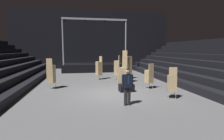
% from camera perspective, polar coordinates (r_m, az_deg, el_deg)
% --- Properties ---
extents(ground_plane, '(22.00, 30.00, 0.10)m').
position_cam_1_polar(ground_plane, '(10.55, -0.84, -7.99)').
color(ground_plane, slate).
extents(arena_end_wall, '(22.00, 0.30, 8.00)m').
position_cam_1_polar(arena_end_wall, '(25.17, -6.45, 9.77)').
color(arena_end_wall, black).
rests_on(arena_end_wall, ground_plane).
extents(bleacher_bank_right, '(6.00, 24.00, 3.60)m').
position_cam_1_polar(bleacher_bank_right, '(14.70, 30.91, 2.53)').
color(bleacher_bank_right, black).
rests_on(bleacher_bank_right, ground_plane).
extents(stage_riser, '(7.59, 3.26, 6.09)m').
position_cam_1_polar(stage_riser, '(21.45, -5.68, 1.14)').
color(stage_riser, black).
rests_on(stage_riser, ground_plane).
extents(man_with_tie, '(0.57, 0.29, 1.76)m').
position_cam_1_polar(man_with_tie, '(8.21, 5.07, -4.74)').
color(man_with_tie, black).
rests_on(man_with_tie, ground_plane).
extents(chair_stack_front_left, '(0.60, 0.60, 2.14)m').
position_cam_1_polar(chair_stack_front_left, '(15.18, 1.71, 0.80)').
color(chair_stack_front_left, '#B2B5BA').
rests_on(chair_stack_front_left, ground_plane).
extents(chair_stack_front_right, '(0.56, 0.56, 1.71)m').
position_cam_1_polar(chair_stack_front_right, '(9.95, 18.99, -3.89)').
color(chair_stack_front_right, '#B2B5BA').
rests_on(chair_stack_front_right, ground_plane).
extents(chair_stack_mid_left, '(0.62, 0.62, 2.56)m').
position_cam_1_polar(chair_stack_mid_left, '(13.78, 4.58, 1.06)').
color(chair_stack_mid_left, '#B2B5BA').
rests_on(chair_stack_mid_left, ground_plane).
extents(chair_stack_mid_right, '(0.46, 0.46, 1.88)m').
position_cam_1_polar(chair_stack_mid_right, '(12.06, 2.86, -1.33)').
color(chair_stack_mid_right, '#B2B5BA').
rests_on(chair_stack_mid_right, ground_plane).
extents(chair_stack_mid_centre, '(0.56, 0.56, 2.05)m').
position_cam_1_polar(chair_stack_mid_centre, '(12.36, -19.26, -1.11)').
color(chair_stack_mid_centre, '#B2B5BA').
rests_on(chair_stack_mid_centre, ground_plane).
extents(chair_stack_rear_left, '(0.59, 0.59, 2.05)m').
position_cam_1_polar(chair_stack_rear_left, '(15.33, -4.26, 0.68)').
color(chair_stack_rear_left, '#B2B5BA').
rests_on(chair_stack_rear_left, ground_plane).
extents(chair_stack_rear_right, '(0.59, 0.59, 2.05)m').
position_cam_1_polar(chair_stack_rear_right, '(15.77, 5.47, 0.84)').
color(chair_stack_rear_right, '#B2B5BA').
rests_on(chair_stack_rear_right, ground_plane).
extents(chair_stack_rear_centre, '(0.56, 0.56, 1.71)m').
position_cam_1_polar(chair_stack_rear_centre, '(12.03, 12.02, -1.89)').
color(chair_stack_rear_centre, '#B2B5BA').
rests_on(chair_stack_rear_centre, ground_plane).
extents(equipment_road_case, '(0.94, 0.66, 0.47)m').
position_cam_1_polar(equipment_road_case, '(11.08, 4.71, -5.79)').
color(equipment_road_case, black).
rests_on(equipment_road_case, ground_plane).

